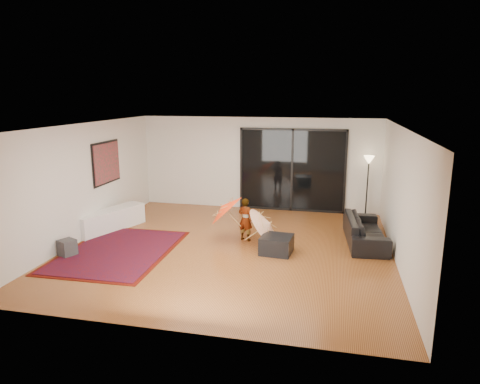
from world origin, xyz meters
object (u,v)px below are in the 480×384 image
(sofa, at_px, (365,230))
(media_console, at_px, (111,220))
(child, at_px, (245,219))
(ottoman, at_px, (277,244))

(sofa, bearing_deg, media_console, 89.16)
(child, bearing_deg, ottoman, 160.51)
(ottoman, bearing_deg, child, 141.36)
(ottoman, xyz_separation_m, child, (-0.82, 0.66, 0.32))
(media_console, xyz_separation_m, ottoman, (4.30, -0.69, -0.08))
(media_console, height_order, sofa, sofa)
(media_console, distance_m, child, 3.49)
(child, bearing_deg, sofa, -152.29)
(media_console, relative_size, ottoman, 2.90)
(ottoman, bearing_deg, media_console, 170.91)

